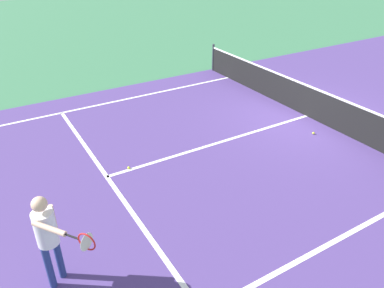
{
  "coord_description": "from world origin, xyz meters",
  "views": [
    {
      "loc": [
        7.04,
        -8.35,
        4.83
      ],
      "look_at": [
        1.21,
        -4.84,
        1.0
      ],
      "focal_mm": 34.65,
      "sensor_mm": 36.0,
      "label": 1
    }
  ],
  "objects": [
    {
      "name": "line_sideline_left",
      "position": [
        -4.11,
        -5.95,
        0.0
      ],
      "size": [
        0.1,
        11.89,
        0.01
      ],
      "primitive_type": "cube",
      "color": "white",
      "rests_on": "ground_plane"
    },
    {
      "name": "line_service_near",
      "position": [
        0.0,
        -6.4,
        0.0
      ],
      "size": [
        8.22,
        0.1,
        0.01
      ],
      "primitive_type": "cube",
      "color": "white",
      "rests_on": "ground_plane"
    },
    {
      "name": "net",
      "position": [
        0.0,
        0.0,
        0.49
      ],
      "size": [
        10.44,
        0.09,
        1.07
      ],
      "color": "#33383D",
      "rests_on": "ground_plane"
    },
    {
      "name": "court_surface_inbounds",
      "position": [
        0.0,
        0.0,
        0.0
      ],
      "size": [
        10.62,
        24.4,
        0.0
      ],
      "primitive_type": "cube",
      "color": "#4C387A",
      "rests_on": "ground_plane"
    },
    {
      "name": "tennis_ball_near_net",
      "position": [
        0.96,
        -0.73,
        0.03
      ],
      "size": [
        0.07,
        0.07,
        0.07
      ],
      "primitive_type": "sphere",
      "color": "#CCE033",
      "rests_on": "ground_plane"
    },
    {
      "name": "tennis_ball_mid_court",
      "position": [
        -0.05,
        -5.84,
        0.03
      ],
      "size": [
        0.07,
        0.07,
        0.07
      ],
      "primitive_type": "sphere",
      "color": "#CCE033",
      "rests_on": "ground_plane"
    },
    {
      "name": "line_center_service",
      "position": [
        0.0,
        -3.2,
        0.0
      ],
      "size": [
        0.1,
        6.4,
        0.01
      ],
      "primitive_type": "cube",
      "color": "white",
      "rests_on": "ground_plane"
    },
    {
      "name": "player_near",
      "position": [
        2.45,
        -8.06,
        1.04
      ],
      "size": [
        1.12,
        0.66,
        1.67
      ],
      "color": "navy",
      "rests_on": "ground_plane"
    },
    {
      "name": "ground_plane",
      "position": [
        0.0,
        0.0,
        0.0
      ],
      "size": [
        60.0,
        60.0,
        0.0
      ],
      "primitive_type": "plane",
      "color": "#38724C"
    }
  ]
}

